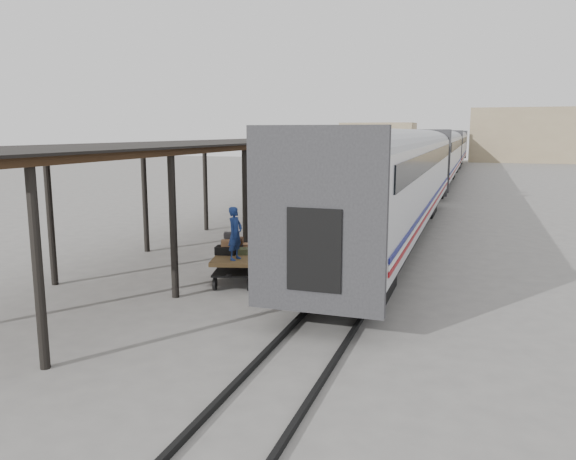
% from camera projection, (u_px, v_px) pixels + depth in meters
% --- Properties ---
extents(ground, '(160.00, 160.00, 0.00)m').
position_uv_depth(ground, '(248.00, 283.00, 17.00)').
color(ground, slate).
rests_on(ground, ground).
extents(train, '(3.45, 76.01, 4.01)m').
position_uv_depth(train, '(438.00, 154.00, 47.07)').
color(train, silver).
rests_on(train, ground).
extents(canopy, '(4.90, 64.30, 4.15)m').
position_uv_depth(canopy, '(334.00, 139.00, 39.77)').
color(canopy, '#422B19').
rests_on(canopy, ground).
extents(rails, '(1.54, 150.00, 0.12)m').
position_uv_depth(rails, '(437.00, 185.00, 47.71)').
color(rails, black).
rests_on(rails, ground).
extents(building_far, '(18.00, 10.00, 8.00)m').
position_uv_depth(building_far, '(532.00, 135.00, 84.70)').
color(building_far, tan).
rests_on(building_far, ground).
extents(building_left, '(12.00, 8.00, 6.00)m').
position_uv_depth(building_left, '(378.00, 141.00, 96.16)').
color(building_left, tan).
rests_on(building_left, ground).
extents(baggage_cart, '(1.82, 2.64, 0.86)m').
position_uv_depth(baggage_cart, '(237.00, 261.00, 17.04)').
color(baggage_cart, brown).
rests_on(baggage_cart, ground).
extents(suitcase_stack, '(1.28, 1.32, 0.59)m').
position_uv_depth(suitcase_stack, '(235.00, 246.00, 17.30)').
color(suitcase_stack, '#3A393C').
rests_on(suitcase_stack, baggage_cart).
extents(luggage_tug, '(0.92, 1.41, 1.20)m').
position_uv_depth(luggage_tug, '(325.00, 194.00, 36.23)').
color(luggage_tug, maroon).
rests_on(luggage_tug, ground).
extents(porter, '(0.44, 0.61, 1.55)m').
position_uv_depth(porter, '(235.00, 233.00, 16.18)').
color(porter, navy).
rests_on(porter, baggage_cart).
extents(pedestrian, '(1.07, 0.78, 1.68)m').
position_uv_depth(pedestrian, '(305.00, 192.00, 34.62)').
color(pedestrian, black).
rests_on(pedestrian, ground).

